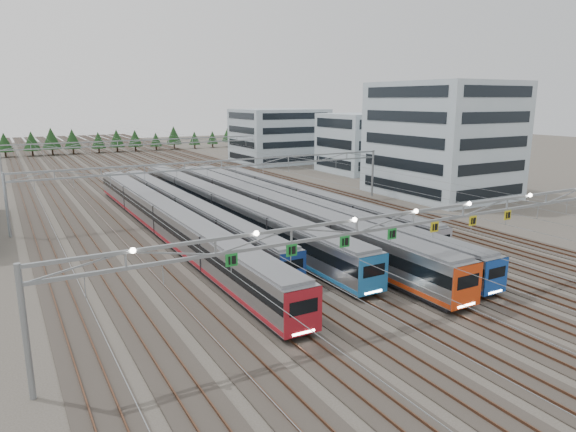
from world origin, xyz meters
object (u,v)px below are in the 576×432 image
train_c (222,206)px  train_a (166,219)px  train_e (291,205)px  gantry_near (414,221)px  train_f (303,198)px  depot_bldg_mid (359,143)px  train_b (185,208)px  gantry_far (144,146)px  train_d (270,209)px  depot_bldg_south (442,140)px  depot_bldg_north (279,136)px  gantry_mid (222,170)px

train_c → train_a: bearing=-156.3°
train_a → train_e: size_ratio=0.95×
train_a → gantry_near: gantry_near is taller
train_f → depot_bldg_mid: 45.55m
train_b → gantry_near: (6.70, -37.15, 5.11)m
train_e → depot_bldg_mid: 51.57m
train_e → gantry_far: 54.22m
train_f → depot_bldg_mid: depot_bldg_mid is taller
train_b → train_d: (9.00, -7.85, 0.34)m
depot_bldg_south → train_c: bearing=-179.3°
depot_bldg_south → depot_bldg_north: (-1.45, 56.61, -2.70)m
gantry_far → train_b: bearing=-98.0°
train_d → gantry_far: bearing=92.3°
train_c → train_d: size_ratio=0.99×
train_b → depot_bldg_north: bearing=51.0°
depot_bldg_mid → gantry_mid: bearing=-149.7°
train_c → gantry_near: size_ratio=1.17×
train_e → gantry_near: size_ratio=1.22×
train_c → depot_bldg_south: 41.99m
train_e → train_a: bearing=-178.0°
gantry_near → gantry_mid: bearing=89.9°
gantry_mid → gantry_far: same height
train_d → gantry_near: 29.77m
gantry_near → depot_bldg_south: depot_bldg_south is taller
train_b → train_d: size_ratio=0.90×
train_f → gantry_near: size_ratio=1.00×
train_f → gantry_far: size_ratio=1.00×
train_e → depot_bldg_mid: (37.87, 34.71, 4.63)m
train_a → depot_bldg_south: depot_bldg_south is taller
train_c → gantry_mid: size_ratio=1.17×
train_a → gantry_mid: (11.25, 9.25, 4.15)m
train_a → train_f: train_a is taller
train_e → gantry_mid: 11.78m
train_e → train_f: train_e is taller
train_d → gantry_far: size_ratio=1.18×
depot_bldg_mid → train_c: bearing=-146.2°
train_f → train_d: bearing=-145.2°
train_b → depot_bldg_mid: depot_bldg_mid is taller
train_d → gantry_near: bearing=-94.5°
gantry_mid → depot_bldg_south: (39.07, -4.81, 3.33)m
gantry_mid → depot_bldg_mid: 51.68m
train_f → depot_bldg_north: 62.43m
train_e → train_c: bearing=159.8°
gantry_mid → train_d: bearing=-78.3°
gantry_near → depot_bldg_north: size_ratio=2.56×
train_d → depot_bldg_south: (36.82, 6.01, 7.40)m
train_e → gantry_far: (-6.75, 53.62, 4.34)m
train_f → train_e: bearing=-137.9°
gantry_mid → depot_bldg_mid: bearing=30.3°
train_e → train_f: size_ratio=1.22×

